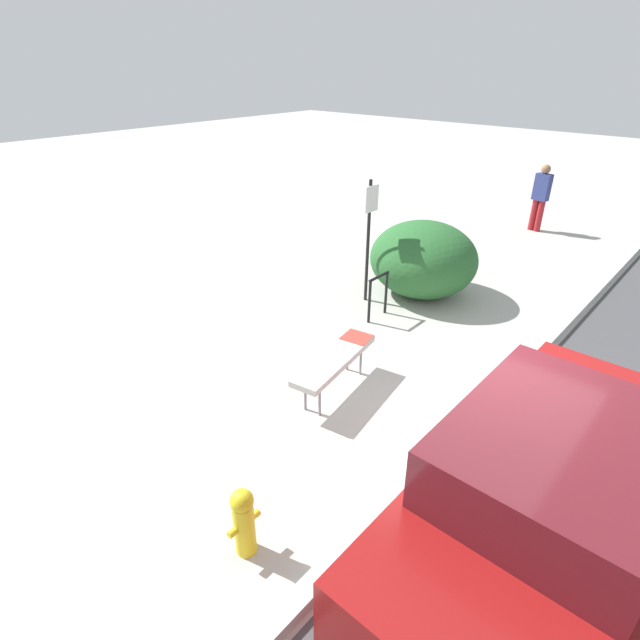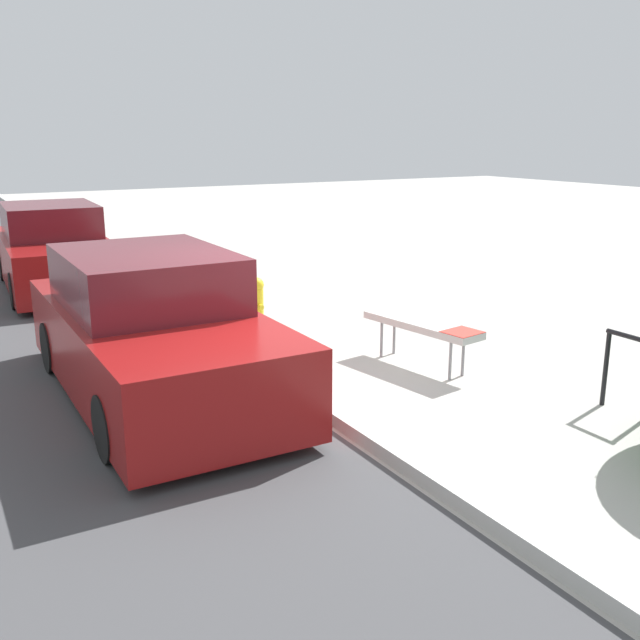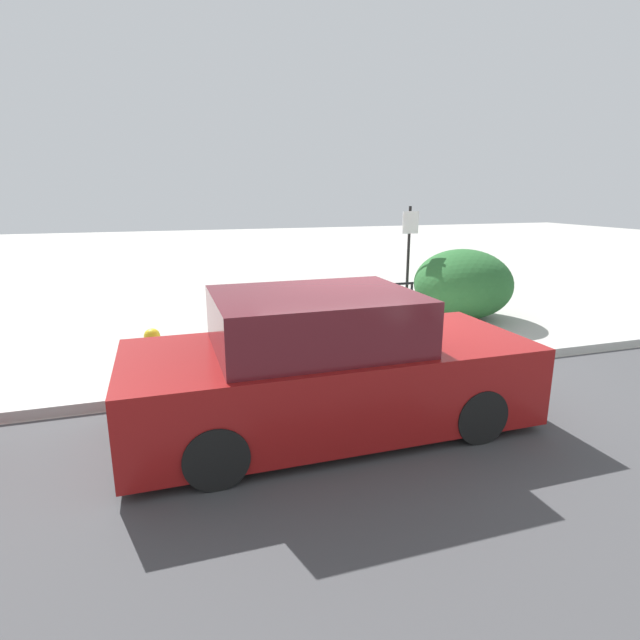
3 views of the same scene
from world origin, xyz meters
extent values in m
plane|color=#ADAAA3|center=(0.00, 0.00, 0.00)|extent=(60.00, 60.00, 0.00)
cube|color=#B7B7B2|center=(0.00, 0.00, 0.07)|extent=(60.00, 0.20, 0.13)
cylinder|color=gray|center=(-0.81, 1.58, 0.24)|extent=(0.04, 0.04, 0.48)
cylinder|color=gray|center=(0.31, 1.77, 0.24)|extent=(0.04, 0.04, 0.48)
cylinder|color=gray|center=(-0.84, 1.80, 0.24)|extent=(0.04, 0.04, 0.48)
cylinder|color=gray|center=(0.27, 1.99, 0.24)|extent=(0.04, 0.04, 0.48)
cube|color=#B2B2AD|center=(-0.27, 1.78, 0.52)|extent=(1.66, 0.67, 0.09)
cube|color=red|center=(0.35, 1.89, 0.57)|extent=(0.42, 0.45, 0.01)
cylinder|color=black|center=(1.71, 2.65, 0.40)|extent=(0.05, 0.05, 0.80)
cylinder|color=black|center=(2.21, 2.65, 0.40)|extent=(0.05, 0.05, 0.80)
cylinder|color=black|center=(1.96, 2.65, 0.80)|extent=(0.55, 0.05, 0.05)
cylinder|color=black|center=(2.42, 3.26, 1.15)|extent=(0.06, 0.06, 2.30)
cube|color=white|center=(2.42, 3.22, 1.97)|extent=(0.36, 0.02, 0.46)
cylinder|color=gold|center=(-2.79, 0.76, 0.30)|extent=(0.20, 0.20, 0.60)
sphere|color=gold|center=(-2.79, 0.76, 0.66)|extent=(0.22, 0.22, 0.22)
cylinder|color=gold|center=(-2.93, 0.76, 0.36)|extent=(0.08, 0.07, 0.07)
cylinder|color=gold|center=(-2.65, 0.76, 0.36)|extent=(0.08, 0.07, 0.07)
ellipsoid|color=#28602D|center=(3.37, 2.62, 0.72)|extent=(1.99, 2.07, 1.44)
cylinder|color=black|center=(0.47, -0.47, 0.30)|extent=(0.60, 0.18, 0.60)
cylinder|color=black|center=(0.48, -2.14, 0.30)|extent=(0.60, 0.18, 0.60)
cylinder|color=black|center=(-2.27, -0.47, 0.30)|extent=(0.60, 0.18, 0.60)
cylinder|color=black|center=(-2.26, -2.14, 0.30)|extent=(0.60, 0.18, 0.60)
cube|color=maroon|center=(-0.89, -1.30, 0.54)|extent=(4.42, 1.82, 0.86)
cube|color=#59171F|center=(-1.07, -1.31, 1.25)|extent=(2.12, 1.63, 0.60)
camera|label=1|loc=(-4.70, -1.89, 4.18)|focal=28.00mm
camera|label=2|loc=(6.32, -3.37, 2.76)|focal=40.00mm
camera|label=3|loc=(-2.60, -6.23, 2.58)|focal=28.00mm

